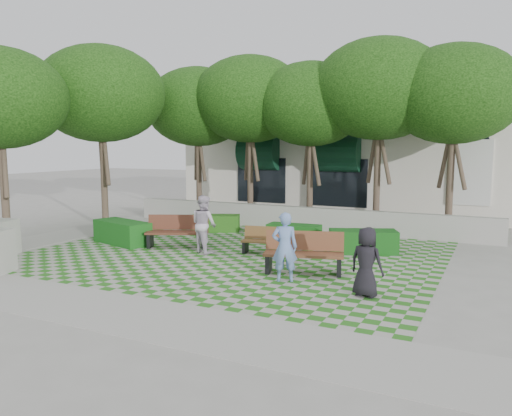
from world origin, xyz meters
The scene contains 17 objects.
ground centered at (0.00, 0.00, 0.00)m, with size 90.00×90.00×0.00m, color gray.
lawn centered at (0.00, 1.00, 0.01)m, with size 12.00×12.00×0.00m, color #2B721E.
sidewalk_south centered at (0.00, -4.70, 0.01)m, with size 16.00×2.00×0.01m, color #9E9B93.
sidewalk_west centered at (-7.20, 1.00, 0.01)m, with size 2.00×12.00×0.01m, color #9E9B93.
retaining_wall centered at (0.00, 6.20, 0.45)m, with size 15.00×0.36×0.90m, color #9E9B93.
bench_east centered at (2.71, -0.16, 0.52)m, with size 2.16×1.23×1.08m.
bench_mid centered at (0.88, 1.53, 0.40)m, with size 1.63×0.79×0.82m.
bench_west centered at (-2.19, 1.15, 0.50)m, with size 2.08×1.43×1.04m.
hedge_east centered at (3.48, 2.94, 0.36)m, with size 2.04×0.81×0.71m, color #124615.
hedge_midright centered at (0.93, 3.55, 0.31)m, with size 1.80×0.72×0.63m, color #144C17.
hedge_midleft centered at (-2.64, 4.32, 0.32)m, with size 1.83×0.73×0.64m, color #215316.
hedge_west centered at (-4.20, 0.80, 0.39)m, with size 2.21×0.88×0.77m, color #144D17.
person_blue centered at (2.58, -1.13, 0.86)m, with size 0.62×0.41×1.71m, color #6B88C3.
person_dark centered at (4.66, -1.46, 0.77)m, with size 0.76×0.49×1.55m, color black.
person_white centered at (-0.96, 0.83, 0.90)m, with size 0.87×0.68×1.79m, color silver.
tree_row centered at (-1.86, 5.95, 5.18)m, with size 17.70×13.40×7.41m.
building centered at (0.93, 14.08, 2.52)m, with size 18.00×8.92×5.15m.
Camera 1 is at (7.22, -12.09, 3.30)m, focal length 35.00 mm.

